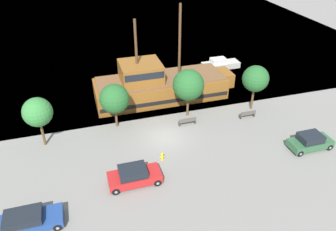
% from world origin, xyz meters
% --- Properties ---
extents(ground_plane, '(160.00, 160.00, 0.00)m').
position_xyz_m(ground_plane, '(0.00, 0.00, 0.00)').
color(ground_plane, gray).
extents(water_surface, '(80.00, 80.00, 0.00)m').
position_xyz_m(water_surface, '(0.00, 44.00, 0.00)').
color(water_surface, '#33566B').
rests_on(water_surface, ground).
extents(pirate_ship, '(16.33, 5.20, 10.72)m').
position_xyz_m(pirate_ship, '(1.50, 7.95, 1.68)').
color(pirate_ship, brown).
rests_on(pirate_ship, water_surface).
extents(moored_boat_dockside, '(5.24, 1.84, 1.42)m').
position_xyz_m(moored_boat_dockside, '(12.05, 13.87, 0.54)').
color(moored_boat_dockside, '#B7B2A8').
rests_on(moored_boat_dockside, water_surface).
extents(parked_car_curb_front, '(4.01, 1.84, 1.53)m').
position_xyz_m(parked_car_curb_front, '(12.36, -5.39, 0.74)').
color(parked_car_curb_front, '#2D5B38').
rests_on(parked_car_curb_front, ground_plane).
extents(parked_car_curb_mid, '(4.24, 1.94, 1.54)m').
position_xyz_m(parked_car_curb_mid, '(-4.16, -5.26, 0.75)').
color(parked_car_curb_mid, '#B21E1E').
rests_on(parked_car_curb_mid, ground_plane).
extents(parked_car_curb_rear, '(4.86, 1.95, 1.32)m').
position_xyz_m(parked_car_curb_rear, '(-12.23, -7.46, 0.66)').
color(parked_car_curb_rear, navy).
rests_on(parked_car_curb_rear, ground_plane).
extents(fire_hydrant, '(0.42, 0.25, 0.76)m').
position_xyz_m(fire_hydrant, '(-1.21, -3.11, 0.41)').
color(fire_hydrant, yellow).
rests_on(fire_hydrant, ground_plane).
extents(bench_promenade_east, '(1.81, 0.45, 0.85)m').
position_xyz_m(bench_promenade_east, '(2.81, 1.54, 0.44)').
color(bench_promenade_east, '#4C4742').
rests_on(bench_promenade_east, ground_plane).
extents(bench_promenade_west, '(1.71, 0.45, 0.85)m').
position_xyz_m(bench_promenade_west, '(9.40, 1.00, 0.44)').
color(bench_promenade_west, '#4C4742').
rests_on(bench_promenade_west, ground_plane).
extents(tree_row_east, '(2.66, 2.66, 4.92)m').
position_xyz_m(tree_row_east, '(-11.21, 2.24, 3.57)').
color(tree_row_east, brown).
rests_on(tree_row_east, ground_plane).
extents(tree_row_mideast, '(2.94, 2.94, 4.68)m').
position_xyz_m(tree_row_mideast, '(-4.19, 3.40, 3.20)').
color(tree_row_mideast, brown).
rests_on(tree_row_mideast, ground_plane).
extents(tree_row_midwest, '(3.28, 3.28, 5.27)m').
position_xyz_m(tree_row_midwest, '(3.45, 3.34, 3.63)').
color(tree_row_midwest, brown).
rests_on(tree_row_midwest, ground_plane).
extents(tree_row_west, '(2.83, 2.83, 5.08)m').
position_xyz_m(tree_row_west, '(10.76, 2.62, 3.65)').
color(tree_row_west, brown).
rests_on(tree_row_west, ground_plane).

